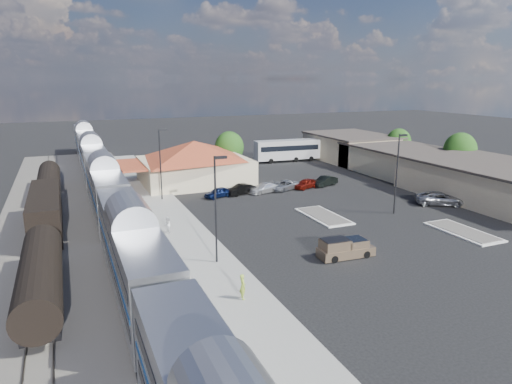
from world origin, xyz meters
name	(u,v)px	position (x,y,z in m)	size (l,w,h in m)	color
ground	(300,226)	(0.00, 0.00, 0.00)	(280.00, 280.00, 0.00)	black
railbed	(80,228)	(-21.00, 8.00, 0.06)	(16.00, 100.00, 0.12)	#4C4944
platform	(172,223)	(-12.00, 6.00, 0.09)	(5.50, 92.00, 0.18)	gray
passenger_train	(105,190)	(-18.00, 12.16, 2.87)	(3.00, 104.00, 5.55)	silver
freight_cars	(46,213)	(-24.00, 8.26, 1.93)	(2.80, 46.00, 4.00)	black
station_depot	(194,162)	(-4.56, 24.00, 3.13)	(18.35, 12.24, 6.20)	#C7BB91
buildings_east	(417,163)	(28.00, 14.28, 2.27)	(14.40, 51.40, 4.80)	#C6B28C
traffic_island_south	(323,216)	(4.00, 2.00, 0.10)	(3.30, 7.50, 0.21)	silver
traffic_island_north	(463,232)	(14.00, -8.00, 0.10)	(3.30, 7.50, 0.21)	silver
lamp_plat_s	(217,201)	(-10.90, -6.00, 5.34)	(1.08, 0.25, 9.00)	black
lamp_plat_n	(161,158)	(-10.90, 16.00, 5.34)	(1.08, 0.25, 9.00)	black
lamp_lot	(398,167)	(12.10, 0.00, 5.34)	(1.08, 0.25, 9.00)	black
tree_east_b	(460,150)	(34.00, 12.00, 4.22)	(4.94, 4.94, 6.96)	#382314
tree_east_c	(398,142)	(34.00, 26.00, 3.76)	(4.41, 4.41, 6.21)	#382314
tree_depot	(229,147)	(3.00, 30.00, 4.02)	(4.71, 4.71, 6.63)	#382314
pickup_truck	(346,248)	(-0.37, -8.88, 0.80)	(4.93, 2.01, 1.68)	#927759
suv	(440,199)	(19.54, 0.77, 0.78)	(2.60, 5.64, 1.57)	#93949A
coach_bus	(287,149)	(16.07, 34.92, 2.27)	(12.41, 3.53, 3.93)	silver
person_a	(243,286)	(-11.38, -12.87, 1.08)	(0.66, 0.43, 1.80)	#A1BF3B
person_b	(167,225)	(-13.16, 2.86, 0.99)	(0.79, 0.62, 1.63)	silver
parked_car_a	(218,192)	(-4.02, 14.64, 0.65)	(1.53, 3.81, 1.30)	#0D1942
parked_car_b	(241,189)	(-0.82, 14.94, 0.68)	(1.45, 4.16, 1.37)	black
parked_car_c	(264,188)	(2.38, 14.64, 0.65)	(1.82, 4.47, 1.30)	silver
parked_car_d	(284,185)	(5.58, 14.94, 0.65)	(2.16, 4.68, 1.30)	#919499
parked_car_e	(306,184)	(8.78, 14.64, 0.68)	(1.62, 4.02, 1.37)	maroon
parked_car_f	(325,181)	(11.98, 14.94, 0.70)	(1.48, 4.23, 1.39)	black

